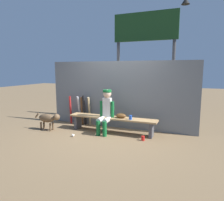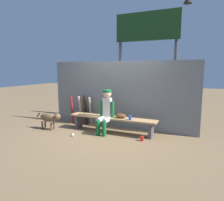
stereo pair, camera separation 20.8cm
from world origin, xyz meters
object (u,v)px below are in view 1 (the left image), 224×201
object	(u,v)px
bat_aluminum_silver	(79,110)
cup_on_bench	(131,117)
player_seated	(106,110)
bat_aluminum_red	(71,110)
baseball_glove	(121,116)
dog	(48,118)
baseball	(73,135)
cup_on_ground	(143,138)
dugout_bench	(112,120)
scoreboard	(147,40)
bat_aluminum_black	(85,110)
bat_wood_natural	(89,111)
bat_wood_dark	(82,111)

from	to	relation	value
bat_aluminum_silver	cup_on_bench	world-z (taller)	bat_aluminum_silver
player_seated	bat_aluminum_red	bearing A→B (deg)	162.17
baseball_glove	dog	xyz separation A→B (m)	(-1.98, -0.48, -0.15)
baseball	cup_on_ground	bearing A→B (deg)	13.05
dugout_bench	scoreboard	distance (m)	2.86
cup_on_ground	scoreboard	distance (m)	3.25
bat_aluminum_red	scoreboard	distance (m)	3.27
bat_aluminum_black	baseball_glove	bearing A→B (deg)	-16.09
player_seated	cup_on_ground	xyz separation A→B (m)	(1.07, -0.21, -0.57)
cup_on_bench	scoreboard	bearing A→B (deg)	90.61
cup_on_ground	bat_aluminum_black	bearing A→B (deg)	160.66
baseball	cup_on_ground	size ratio (longest dim) A/B	0.67
bat_aluminum_silver	bat_wood_natural	bearing A→B (deg)	6.07
bat_aluminum_red	dog	size ratio (longest dim) A/B	1.04
bat_aluminum_red	baseball	distance (m)	1.37
bat_wood_natural	dog	xyz separation A→B (m)	(-0.81, -0.90, -0.10)
bat_aluminum_silver	bat_aluminum_red	size ratio (longest dim) A/B	1.02
bat_wood_dark	cup_on_bench	size ratio (longest dim) A/B	7.85
bat_aluminum_black	bat_wood_dark	distance (m)	0.09
bat_wood_dark	bat_aluminum_red	size ratio (longest dim) A/B	0.99
baseball	bat_aluminum_black	bearing A→B (deg)	104.47
bat_aluminum_black	dog	bearing A→B (deg)	-127.78
bat_wood_dark	cup_on_bench	distance (m)	1.74
baseball	dog	xyz separation A→B (m)	(-0.95, 0.24, 0.30)
baseball_glove	bat_wood_natural	bearing A→B (deg)	160.43
scoreboard	dugout_bench	bearing A→B (deg)	-107.69
baseball	cup_on_bench	xyz separation A→B (m)	(1.32, 0.64, 0.44)
scoreboard	bat_aluminum_red	bearing A→B (deg)	-147.82
bat_wood_natural	bat_aluminum_silver	size ratio (longest dim) A/B	0.97
player_seated	baseball	bearing A→B (deg)	-136.19
player_seated	baseball_glove	distance (m)	0.43
bat_aluminum_silver	baseball	xyz separation A→B (m)	(0.46, -1.10, -0.40)
dugout_bench	scoreboard	xyz separation A→B (m)	(0.52, 1.64, 2.29)
baseball_glove	scoreboard	xyz separation A→B (m)	(0.27, 1.64, 2.14)
bat_wood_natural	player_seated	bearing A→B (deg)	-33.95
bat_wood_natural	bat_aluminum_silver	distance (m)	0.33
scoreboard	baseball_glove	bearing A→B (deg)	-99.26
player_seated	bat_wood_dark	bearing A→B (deg)	154.81
baseball_glove	bat_aluminum_black	distance (m)	1.37
baseball_glove	bat_wood_dark	world-z (taller)	bat_wood_dark
bat_wood_natural	dog	distance (m)	1.21
baseball_glove	bat_wood_natural	xyz separation A→B (m)	(-1.17, 0.42, -0.05)
player_seated	bat_aluminum_black	xyz separation A→B (m)	(-0.92, 0.49, -0.16)
bat_aluminum_silver	cup_on_bench	distance (m)	1.84
bat_aluminum_black	bat_wood_dark	bearing A→B (deg)	-170.83
dugout_bench	bat_wood_natural	world-z (taller)	bat_wood_natural
bat_wood_dark	cup_on_ground	bearing A→B (deg)	-18.30
bat_aluminum_black	cup_on_ground	xyz separation A→B (m)	(1.99, -0.70, -0.41)
cup_on_ground	dugout_bench	bearing A→B (deg)	161.07
player_seated	cup_on_bench	world-z (taller)	player_seated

